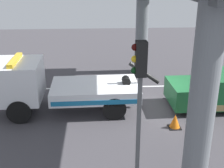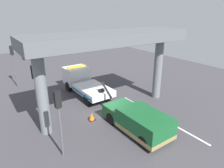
% 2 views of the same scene
% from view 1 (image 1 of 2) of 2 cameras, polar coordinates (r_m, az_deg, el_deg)
% --- Properties ---
extents(ground_plane, '(60.00, 40.00, 0.10)m').
position_cam_1_polar(ground_plane, '(13.85, 7.95, -4.65)').
color(ground_plane, '#423F44').
extents(lane_stripe_mid, '(2.60, 0.16, 0.01)m').
position_cam_1_polar(lane_stripe_mid, '(16.20, 6.20, -0.47)').
color(lane_stripe_mid, silver).
rests_on(lane_stripe_mid, ground).
extents(lane_stripe_east, '(2.60, 0.16, 0.01)m').
position_cam_1_polar(lane_stripe_east, '(16.33, -15.05, -0.92)').
color(lane_stripe_east, silver).
rests_on(lane_stripe_east, ground).
extents(tow_truck_white, '(7.27, 2.51, 2.46)m').
position_cam_1_polar(tow_truck_white, '(13.22, -11.69, -0.27)').
color(tow_truck_white, white).
rests_on(tow_truck_white, ground).
extents(traffic_light_far, '(0.39, 0.32, 4.28)m').
position_cam_1_polar(traffic_light_far, '(7.69, 5.27, -0.27)').
color(traffic_light_far, '#515456').
rests_on(traffic_light_far, ground).
extents(traffic_cone_orange, '(0.48, 0.48, 0.58)m').
position_cam_1_polar(traffic_cone_orange, '(12.16, 11.99, -7.06)').
color(traffic_cone_orange, orange).
rests_on(traffic_cone_orange, ground).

